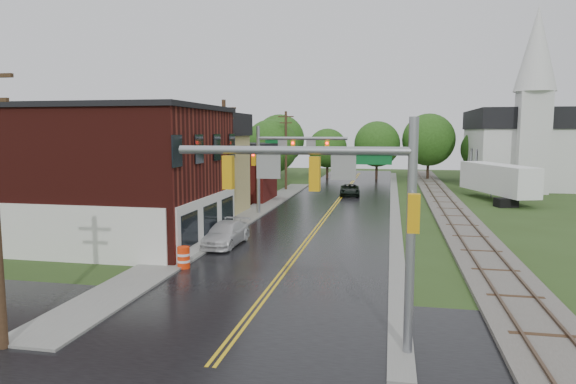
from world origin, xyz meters
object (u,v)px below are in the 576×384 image
(traffic_signal_near, at_px, (339,192))
(traffic_signal_far, at_px, (284,154))
(utility_pole_c, at_px, (286,149))
(suv_dark, at_px, (350,190))
(tree_left_a, at_px, (62,153))
(tree_left_e, at_px, (272,148))
(semi_trailer, at_px, (498,179))
(tree_left_c, at_px, (215,152))
(pickup_white, at_px, (225,234))
(utility_pole_b, at_px, (225,160))
(church, at_px, (517,139))
(tree_left_b, at_px, (146,142))
(brick_building, at_px, (99,174))
(construction_barrel, at_px, (184,258))

(traffic_signal_near, xyz_separation_m, traffic_signal_far, (-6.94, 25.00, 0.01))
(traffic_signal_far, relative_size, utility_pole_c, 0.82)
(traffic_signal_far, height_order, suv_dark, traffic_signal_far)
(tree_left_a, relative_size, tree_left_e, 1.06)
(tree_left_e, xyz_separation_m, semi_trailer, (24.02, -6.69, -2.67))
(tree_left_c, distance_m, pickup_white, 26.49)
(semi_trailer, bearing_deg, traffic_signal_near, -107.45)
(utility_pole_b, distance_m, tree_left_a, 13.05)
(utility_pole_c, height_order, suv_dark, utility_pole_c)
(church, distance_m, suv_dark, 23.98)
(tree_left_b, xyz_separation_m, suv_dark, (18.65, 8.46, -5.11))
(utility_pole_b, relative_size, tree_left_b, 0.93)
(brick_building, xyz_separation_m, tree_left_e, (3.64, 30.90, 0.66))
(traffic_signal_near, bearing_deg, tree_left_c, 114.56)
(tree_left_b, distance_m, construction_barrel, 25.91)
(brick_building, bearing_deg, tree_left_e, 83.29)
(suv_dark, bearing_deg, construction_barrel, -105.35)
(tree_left_c, bearing_deg, suv_dark, 1.81)
(utility_pole_b, bearing_deg, church, 49.82)
(tree_left_e, bearing_deg, construction_barrel, -83.88)
(utility_pole_b, bearing_deg, tree_left_a, -179.55)
(brick_building, distance_m, tree_left_e, 31.12)
(tree_left_c, bearing_deg, semi_trailer, -1.37)
(semi_trailer, bearing_deg, traffic_signal_far, -146.78)
(traffic_signal_near, relative_size, traffic_signal_far, 1.00)
(suv_dark, xyz_separation_m, semi_trailer, (14.37, -1.16, 1.53))
(tree_left_a, bearing_deg, traffic_signal_far, 17.30)
(utility_pole_c, height_order, construction_barrel, utility_pole_c)
(utility_pole_b, xyz_separation_m, pickup_white, (2.18, -6.64, -4.03))
(church, relative_size, utility_pole_c, 2.22)
(traffic_signal_near, height_order, utility_pole_b, utility_pole_b)
(tree_left_e, xyz_separation_m, construction_barrel, (3.85, -35.90, -4.27))
(utility_pole_b, relative_size, semi_trailer, 0.80)
(utility_pole_b, height_order, utility_pole_c, same)
(church, xyz_separation_m, tree_left_b, (-37.85, -21.84, -0.12))
(church, bearing_deg, traffic_signal_near, -107.72)
(tree_left_a, relative_size, semi_trailer, 0.77)
(tree_left_b, relative_size, tree_left_e, 1.19)
(tree_left_b, xyz_separation_m, semi_trailer, (33.02, 7.31, -3.57))
(tree_left_e, height_order, suv_dark, tree_left_e)
(church, bearing_deg, traffic_signal_far, -131.27)
(church, xyz_separation_m, utility_pole_b, (-26.80, -31.74, -1.11))
(tree_left_b, distance_m, pickup_white, 21.77)
(pickup_white, distance_m, semi_trailer, 31.02)
(traffic_signal_near, relative_size, tree_left_b, 0.76)
(brick_building, bearing_deg, tree_left_a, 136.87)
(suv_dark, bearing_deg, church, 30.32)
(traffic_signal_near, bearing_deg, brick_building, 140.83)
(traffic_signal_far, relative_size, utility_pole_b, 0.82)
(tree_left_e, height_order, pickup_white, tree_left_e)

